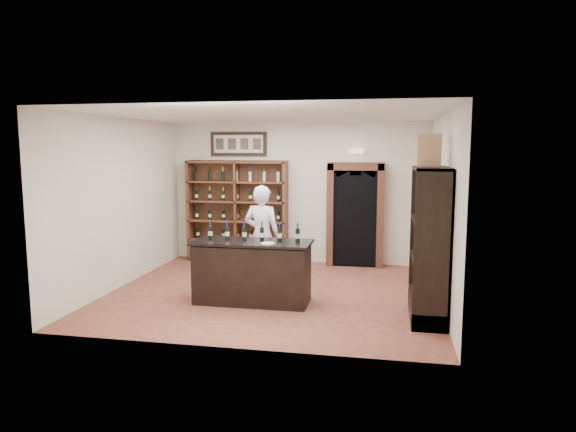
% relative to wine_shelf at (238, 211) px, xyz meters
% --- Properties ---
extents(floor, '(5.50, 5.50, 0.00)m').
position_rel_wine_shelf_xyz_m(floor, '(1.30, -2.33, -1.10)').
color(floor, '#9A523D').
rests_on(floor, ground).
extents(ceiling, '(5.50, 5.50, 0.00)m').
position_rel_wine_shelf_xyz_m(ceiling, '(1.30, -2.33, 1.90)').
color(ceiling, white).
rests_on(ceiling, wall_back).
extents(wall_back, '(5.50, 0.04, 3.00)m').
position_rel_wine_shelf_xyz_m(wall_back, '(1.30, 0.17, 0.40)').
color(wall_back, white).
rests_on(wall_back, ground).
extents(wall_left, '(0.04, 5.00, 3.00)m').
position_rel_wine_shelf_xyz_m(wall_left, '(-1.45, -2.33, 0.40)').
color(wall_left, white).
rests_on(wall_left, ground).
extents(wall_right, '(0.04, 5.00, 3.00)m').
position_rel_wine_shelf_xyz_m(wall_right, '(4.05, -2.33, 0.40)').
color(wall_right, white).
rests_on(wall_right, ground).
extents(wine_shelf, '(2.20, 0.38, 2.20)m').
position_rel_wine_shelf_xyz_m(wine_shelf, '(0.00, 0.00, 0.00)').
color(wine_shelf, brown).
rests_on(wine_shelf, ground).
extents(framed_picture, '(1.25, 0.04, 0.52)m').
position_rel_wine_shelf_xyz_m(framed_picture, '(0.00, 0.14, 1.45)').
color(framed_picture, black).
rests_on(framed_picture, wall_back).
extents(arched_doorway, '(1.17, 0.35, 2.17)m').
position_rel_wine_shelf_xyz_m(arched_doorway, '(2.55, -0.00, 0.04)').
color(arched_doorway, black).
rests_on(arched_doorway, ground).
extents(emergency_light, '(0.30, 0.10, 0.10)m').
position_rel_wine_shelf_xyz_m(emergency_light, '(2.55, 0.09, 1.30)').
color(emergency_light, white).
rests_on(emergency_light, wall_back).
extents(tasting_counter, '(1.88, 0.78, 1.00)m').
position_rel_wine_shelf_xyz_m(tasting_counter, '(1.10, -2.93, -0.61)').
color(tasting_counter, black).
rests_on(tasting_counter, ground).
extents(counter_bottle_0, '(0.07, 0.07, 0.30)m').
position_rel_wine_shelf_xyz_m(counter_bottle_0, '(0.38, -2.86, 0.01)').
color(counter_bottle_0, black).
rests_on(counter_bottle_0, tasting_counter).
extents(counter_bottle_1, '(0.07, 0.07, 0.30)m').
position_rel_wine_shelf_xyz_m(counter_bottle_1, '(0.67, -2.86, 0.01)').
color(counter_bottle_1, black).
rests_on(counter_bottle_1, tasting_counter).
extents(counter_bottle_2, '(0.07, 0.07, 0.30)m').
position_rel_wine_shelf_xyz_m(counter_bottle_2, '(0.96, -2.86, 0.01)').
color(counter_bottle_2, black).
rests_on(counter_bottle_2, tasting_counter).
extents(counter_bottle_3, '(0.07, 0.07, 0.30)m').
position_rel_wine_shelf_xyz_m(counter_bottle_3, '(1.24, -2.86, 0.01)').
color(counter_bottle_3, black).
rests_on(counter_bottle_3, tasting_counter).
extents(counter_bottle_4, '(0.07, 0.07, 0.30)m').
position_rel_wine_shelf_xyz_m(counter_bottle_4, '(1.53, -2.86, 0.01)').
color(counter_bottle_4, black).
rests_on(counter_bottle_4, tasting_counter).
extents(counter_bottle_5, '(0.07, 0.07, 0.30)m').
position_rel_wine_shelf_xyz_m(counter_bottle_5, '(1.82, -2.86, 0.01)').
color(counter_bottle_5, black).
rests_on(counter_bottle_5, tasting_counter).
extents(side_cabinet, '(0.48, 1.20, 2.20)m').
position_rel_wine_shelf_xyz_m(side_cabinet, '(3.82, -3.23, -0.35)').
color(side_cabinet, black).
rests_on(side_cabinet, ground).
extents(shopkeeper, '(0.72, 0.52, 1.82)m').
position_rel_wine_shelf_xyz_m(shopkeeper, '(1.02, -1.93, -0.19)').
color(shopkeeper, white).
rests_on(shopkeeper, ground).
extents(plate, '(0.22, 0.22, 0.02)m').
position_rel_wine_shelf_xyz_m(plate, '(1.40, -3.14, -0.09)').
color(plate, silver).
rests_on(plate, tasting_counter).
extents(wine_crate, '(0.34, 0.16, 0.46)m').
position_rel_wine_shelf_xyz_m(wine_crate, '(3.76, -3.08, 1.33)').
color(wine_crate, tan).
rests_on(wine_crate, side_cabinet).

